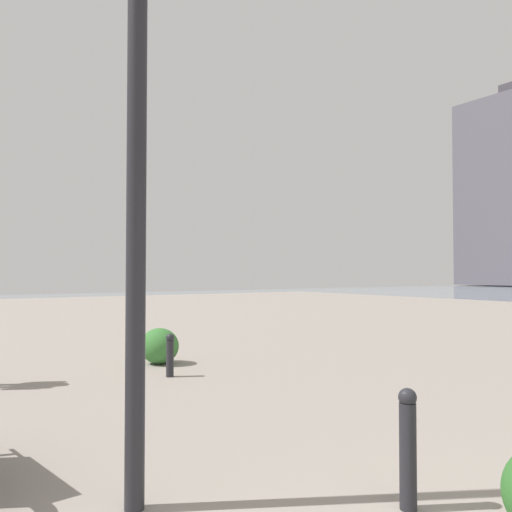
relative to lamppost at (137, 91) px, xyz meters
The scene contains 4 objects.
lamppost is the anchor object (origin of this frame).
bollard_near 3.16m from the lamppost, 123.12° to the right, with size 0.13×0.13×0.84m.
bollard_mid 5.44m from the lamppost, 26.94° to the right, with size 0.13×0.13×0.68m.
shrub_round 6.57m from the lamppost, 24.56° to the right, with size 0.76×0.68×0.64m.
Camera 1 is at (-0.38, 2.36, 1.66)m, focal length 37.74 mm.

